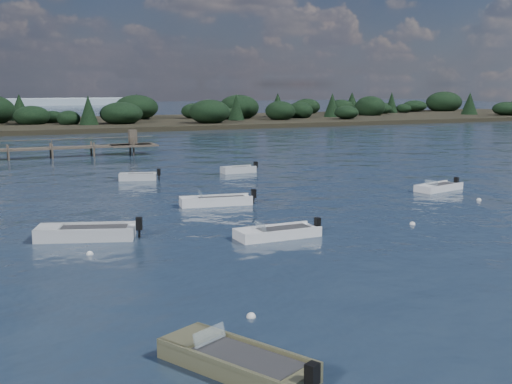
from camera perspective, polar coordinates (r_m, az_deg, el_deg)
name	(u,v)px	position (r m, az deg, el deg)	size (l,w,h in m)	color
ground	(79,146)	(83.28, -15.42, 3.95)	(400.00, 400.00, 0.00)	#152131
tender_far_grey_b	(238,171)	(56.01, -1.58, 1.89)	(3.36, 1.32, 1.15)	#AEB3B5
dinghy_mid_white_b	(438,189)	(48.51, 15.91, 0.30)	(4.30, 2.40, 1.05)	silver
dinghy_extra_b	(216,203)	(41.04, -3.59, -0.95)	(4.99, 1.93, 1.23)	silver
dinghy_mid_grey	(86,235)	(33.25, -14.90, -3.73)	(5.28, 3.23, 1.32)	#AEB3B5
dinghy_mid_white_a	(277,235)	(32.43, 1.89, -3.81)	(4.60, 1.68, 1.08)	silver
tender_far_white	(138,178)	(52.57, -10.45, 1.23)	(3.37, 2.00, 1.13)	#AEB3B5
dinghy_near_olive	(236,364)	(17.97, -1.79, -15.04)	(3.53, 4.77, 1.18)	#676645
buoy_a	(251,317)	(21.67, -0.44, -11.06)	(0.32, 0.32, 0.32)	silver
buoy_b	(412,224)	(36.44, 13.73, -2.81)	(0.32, 0.32, 0.32)	silver
buoy_c	(90,254)	(30.19, -14.56, -5.40)	(0.32, 0.32, 0.32)	silver
buoy_d	(479,200)	(45.21, 19.20, -0.70)	(0.32, 0.32, 0.32)	silver
far_headland	(178,114)	(127.67, -6.96, 6.94)	(190.00, 40.00, 5.80)	black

